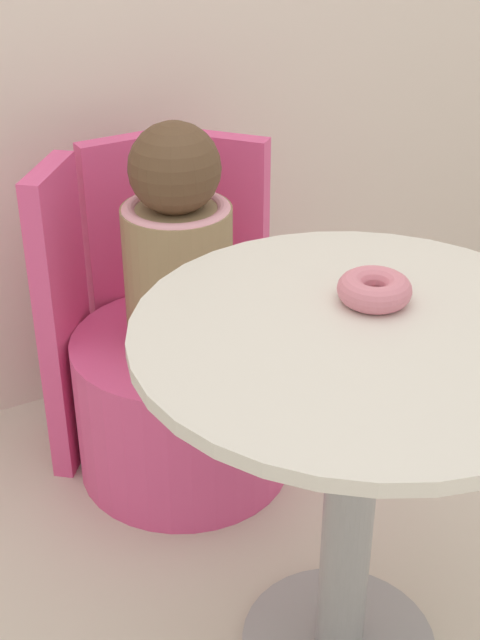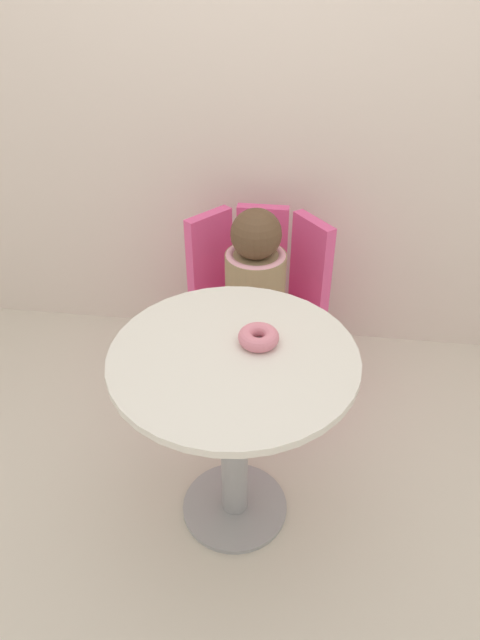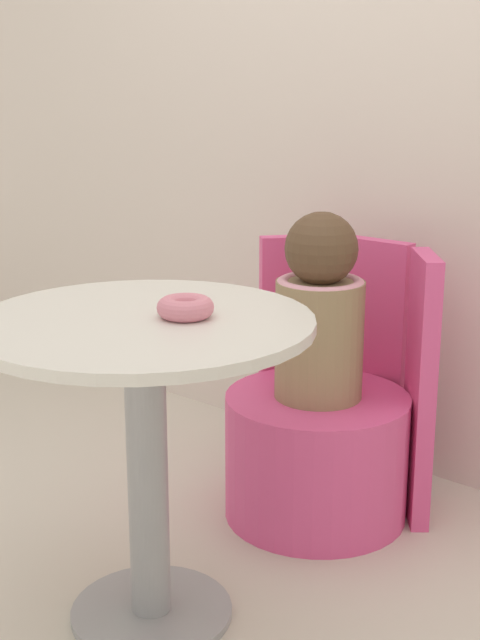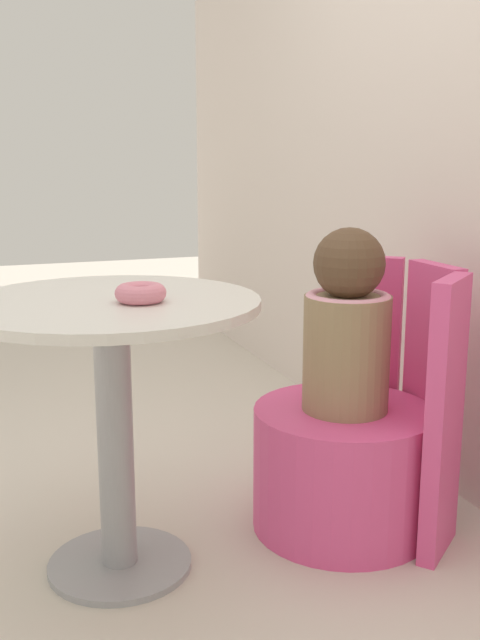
{
  "view_description": "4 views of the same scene",
  "coord_description": "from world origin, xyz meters",
  "px_view_note": "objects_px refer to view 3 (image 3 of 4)",
  "views": [
    {
      "loc": [
        -0.81,
        -0.99,
        1.45
      ],
      "look_at": [
        -0.06,
        0.33,
        0.58
      ],
      "focal_mm": 50.0,
      "sensor_mm": 36.0,
      "label": 1
    },
    {
      "loc": [
        0.15,
        -1.33,
        1.81
      ],
      "look_at": [
        -0.06,
        0.36,
        0.59
      ],
      "focal_mm": 32.0,
      "sensor_mm": 36.0,
      "label": 2
    },
    {
      "loc": [
        1.34,
        -1.31,
        1.25
      ],
      "look_at": [
        -0.07,
        0.34,
        0.65
      ],
      "focal_mm": 50.0,
      "sensor_mm": 36.0,
      "label": 3
    },
    {
      "loc": [
        1.79,
        -0.35,
        1.09
      ],
      "look_at": [
        -0.09,
        0.34,
        0.65
      ],
      "focal_mm": 42.0,
      "sensor_mm": 36.0,
      "label": 4
    }
  ],
  "objects_px": {
    "round_table": "(145,400)",
    "tub_chair": "(316,456)",
    "child_figure": "(320,312)",
    "donut": "(185,307)"
  },
  "relations": [
    {
      "from": "round_table",
      "to": "tub_chair",
      "type": "height_order",
      "value": "round_table"
    },
    {
      "from": "round_table",
      "to": "child_figure",
      "type": "bearing_deg",
      "value": 90.32
    },
    {
      "from": "tub_chair",
      "to": "child_figure",
      "type": "height_order",
      "value": "child_figure"
    },
    {
      "from": "tub_chair",
      "to": "donut",
      "type": "bearing_deg",
      "value": -83.25
    },
    {
      "from": "round_table",
      "to": "tub_chair",
      "type": "xyz_separation_m",
      "value": [
        -0.0,
        0.67,
        -0.36
      ]
    },
    {
      "from": "round_table",
      "to": "child_figure",
      "type": "relative_size",
      "value": 1.44
    },
    {
      "from": "tub_chair",
      "to": "donut",
      "type": "height_order",
      "value": "donut"
    },
    {
      "from": "child_figure",
      "to": "donut",
      "type": "height_order",
      "value": "child_figure"
    },
    {
      "from": "tub_chair",
      "to": "donut",
      "type": "xyz_separation_m",
      "value": [
        0.07,
        -0.61,
        0.58
      ]
    },
    {
      "from": "child_figure",
      "to": "round_table",
      "type": "bearing_deg",
      "value": -89.68
    }
  ]
}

